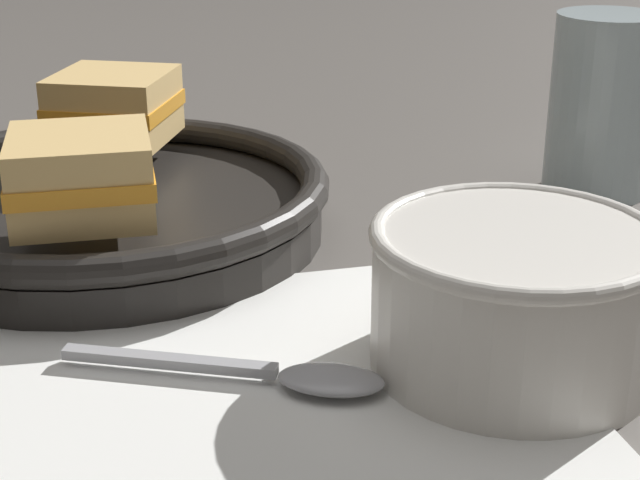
# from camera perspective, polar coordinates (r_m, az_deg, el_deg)

# --- Properties ---
(ground_plane) EXTENTS (4.00, 4.00, 0.00)m
(ground_plane) POSITION_cam_1_polar(r_m,az_deg,el_deg) (0.48, 1.80, -6.53)
(ground_plane) COLOR #56514C
(napkin) EXTENTS (0.30, 0.25, 0.00)m
(napkin) POSITION_cam_1_polar(r_m,az_deg,el_deg) (0.45, -4.12, -8.78)
(napkin) COLOR white
(napkin) RESTS_ON ground_plane
(soup_bowl) EXTENTS (0.14, 0.14, 0.07)m
(soup_bowl) POSITION_cam_1_polar(r_m,az_deg,el_deg) (0.46, 11.23, -2.86)
(soup_bowl) COLOR silver
(soup_bowl) RESTS_ON ground_plane
(spoon) EXTENTS (0.14, 0.08, 0.01)m
(spoon) POSITION_cam_1_polar(r_m,az_deg,el_deg) (0.45, -2.00, -7.87)
(spoon) COLOR #9E9EA3
(spoon) RESTS_ON napkin
(skillet) EXTENTS (0.28, 0.28, 0.04)m
(skillet) POSITION_cam_1_polar(r_m,az_deg,el_deg) (0.63, -12.36, 2.05)
(skillet) COLOR black
(skillet) RESTS_ON ground_plane
(sandwich_near_left) EXTENTS (0.08, 0.08, 0.05)m
(sandwich_near_left) POSITION_cam_1_polar(r_m,az_deg,el_deg) (0.54, -13.72, 3.64)
(sandwich_near_left) COLOR #DBB26B
(sandwich_near_left) RESTS_ON skillet
(sandwich_near_right) EXTENTS (0.10, 0.10, 0.05)m
(sandwich_near_right) POSITION_cam_1_polar(r_m,az_deg,el_deg) (0.69, -11.87, 7.62)
(sandwich_near_right) COLOR #DBB26B
(sandwich_near_right) RESTS_ON skillet
(drinking_glass) EXTENTS (0.07, 0.07, 0.13)m
(drinking_glass) POSITION_cam_1_polar(r_m,az_deg,el_deg) (0.71, 16.08, 7.54)
(drinking_glass) COLOR silver
(drinking_glass) RESTS_ON ground_plane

